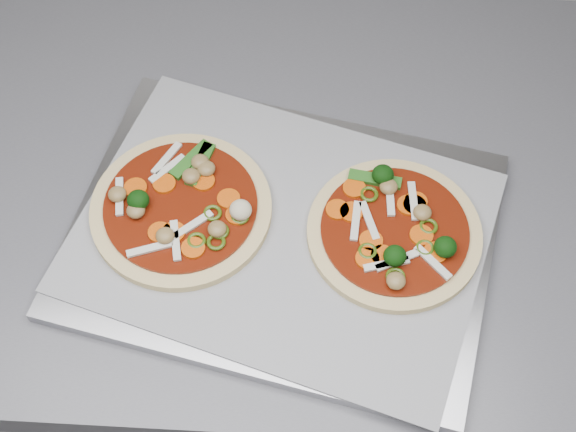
{
  "coord_description": "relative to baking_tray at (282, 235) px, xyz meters",
  "views": [
    {
      "loc": [
        0.63,
        0.78,
        1.65
      ],
      "look_at": [
        0.6,
        1.23,
        0.93
      ],
      "focal_mm": 50.0,
      "sensor_mm": 36.0,
      "label": 1
    }
  ],
  "objects": [
    {
      "name": "pizza_left",
      "position": [
        -0.11,
        0.02,
        0.02
      ],
      "size": [
        0.2,
        0.2,
        0.03
      ],
      "rotation": [
        0.0,
        0.0,
        0.01
      ],
      "color": "#E8CF89",
      "rests_on": "parchment"
    },
    {
      "name": "baking_tray",
      "position": [
        0.0,
        0.0,
        0.0
      ],
      "size": [
        0.5,
        0.42,
        0.01
      ],
      "primitive_type": "cube",
      "rotation": [
        0.0,
        0.0,
        -0.22
      ],
      "color": "#959499",
      "rests_on": "countertop"
    },
    {
      "name": "pizza_right",
      "position": [
        0.12,
        0.0,
        0.02
      ],
      "size": [
        0.19,
        0.19,
        0.03
      ],
      "rotation": [
        0.0,
        0.0,
        -0.04
      ],
      "color": "#E8CF89",
      "rests_on": "parchment"
    },
    {
      "name": "parchment",
      "position": [
        0.0,
        0.0,
        0.01
      ],
      "size": [
        0.5,
        0.42,
        0.0
      ],
      "primitive_type": "cube",
      "rotation": [
        0.0,
        0.0,
        -0.3
      ],
      "color": "#96969B",
      "rests_on": "baking_tray"
    }
  ]
}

